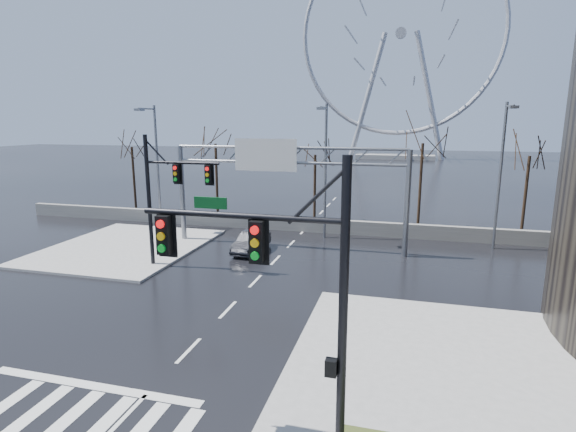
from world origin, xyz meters
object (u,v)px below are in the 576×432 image
(signal_mast_far, at_px, (165,189))
(ferris_wheel, at_px, (400,42))
(signal_mast_near, at_px, (290,278))
(sign_gantry, at_px, (282,174))
(car, at_px, (251,242))

(signal_mast_far, distance_m, ferris_wheel, 89.30)
(ferris_wheel, bearing_deg, signal_mast_near, -89.92)
(signal_mast_near, relative_size, ferris_wheel, 0.16)
(sign_gantry, bearing_deg, signal_mast_far, -132.47)
(signal_mast_near, distance_m, ferris_wheel, 101.29)
(ferris_wheel, distance_m, car, 85.73)
(signal_mast_far, xyz_separation_m, sign_gantry, (5.49, 6.00, 0.35))
(signal_mast_near, xyz_separation_m, sign_gantry, (-5.52, 19.00, 0.31))
(signal_mast_near, xyz_separation_m, ferris_wheel, (-0.14, 99.04, 21.26))
(signal_mast_far, bearing_deg, sign_gantry, 47.53)
(signal_mast_near, bearing_deg, ferris_wheel, 90.08)
(signal_mast_near, bearing_deg, sign_gantry, 106.19)
(sign_gantry, bearing_deg, car, -139.60)
(signal_mast_far, bearing_deg, car, 50.36)
(ferris_wheel, bearing_deg, car, -95.01)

